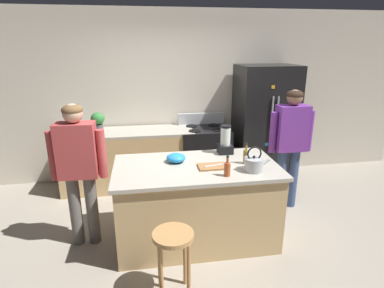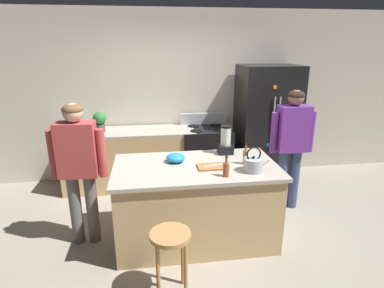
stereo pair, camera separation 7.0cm
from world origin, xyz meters
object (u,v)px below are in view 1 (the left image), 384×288
(refrigerator, at_px, (264,125))
(blender_appliance, at_px, (225,141))
(stove_range, at_px, (204,155))
(mixing_bowl, at_px, (176,158))
(bar_stool, at_px, (173,247))
(bottle_cooking_sauce, at_px, (227,169))
(person_by_island_left, at_px, (78,163))
(person_by_sink_right, at_px, (291,139))
(kitchen_island, at_px, (196,202))
(tea_kettle, at_px, (254,164))
(cutting_board, at_px, (212,167))
(potted_plant, at_px, (98,121))
(bottle_vinegar, at_px, (246,156))
(chef_knife, at_px, (214,165))

(refrigerator, height_order, blender_appliance, refrigerator)
(stove_range, distance_m, mixing_bowl, 1.59)
(bar_stool, height_order, blender_appliance, blender_appliance)
(stove_range, xyz_separation_m, bottle_cooking_sauce, (-0.14, -1.85, 0.52))
(person_by_island_left, distance_m, blender_appliance, 1.68)
(person_by_sink_right, xyz_separation_m, bar_stool, (-1.70, -1.38, -0.48))
(kitchen_island, relative_size, person_by_sink_right, 1.10)
(stove_range, bearing_deg, blender_appliance, -89.09)
(bottle_cooking_sauce, xyz_separation_m, tea_kettle, (0.31, 0.09, 0.00))
(cutting_board, bearing_deg, mixing_bowl, 148.10)
(bar_stool, height_order, mixing_bowl, mixing_bowl)
(person_by_sink_right, distance_m, blender_appliance, 0.96)
(bar_stool, distance_m, potted_plant, 2.60)
(person_by_island_left, height_order, potted_plant, person_by_island_left)
(bottle_vinegar, relative_size, mixing_bowl, 1.10)
(chef_knife, bearing_deg, blender_appliance, 48.57)
(bar_stool, distance_m, blender_appliance, 1.51)
(bottle_vinegar, distance_m, mixing_bowl, 0.78)
(person_by_sink_right, height_order, mixing_bowl, person_by_sink_right)
(cutting_board, bearing_deg, blender_appliance, 59.26)
(blender_appliance, xyz_separation_m, mixing_bowl, (-0.62, -0.20, -0.10))
(mixing_bowl, distance_m, cutting_board, 0.43)
(bottle_cooking_sauce, xyz_separation_m, mixing_bowl, (-0.46, 0.47, -0.03))
(bar_stool, relative_size, potted_plant, 2.14)
(kitchen_island, xyz_separation_m, chef_knife, (0.18, -0.08, 0.48))
(refrigerator, height_order, potted_plant, refrigerator)
(refrigerator, xyz_separation_m, mixing_bowl, (-1.58, -1.36, 0.02))
(bar_stool, height_order, cutting_board, cutting_board)
(person_by_sink_right, relative_size, mixing_bowl, 7.63)
(stove_range, relative_size, person_by_sink_right, 0.67)
(bar_stool, bearing_deg, cutting_board, 56.08)
(kitchen_island, relative_size, bottle_cooking_sauce, 8.29)
(refrigerator, relative_size, bottle_vinegar, 7.92)
(stove_range, xyz_separation_m, person_by_sink_right, (0.96, -0.98, 0.52))
(cutting_board, bearing_deg, bottle_vinegar, 8.22)
(person_by_island_left, relative_size, tea_kettle, 5.84)
(kitchen_island, height_order, bar_stool, kitchen_island)
(bottle_cooking_sauce, height_order, chef_knife, bottle_cooking_sauce)
(blender_appliance, relative_size, mixing_bowl, 1.62)
(bottle_vinegar, bearing_deg, person_by_sink_right, 35.41)
(stove_range, height_order, chef_knife, stove_range)
(potted_plant, xyz_separation_m, tea_kettle, (1.78, -1.79, -0.09))
(kitchen_island, relative_size, bottle_vinegar, 7.59)
(person_by_island_left, bearing_deg, potted_plant, 88.61)
(refrigerator, relative_size, bar_stool, 2.92)
(mixing_bowl, xyz_separation_m, tea_kettle, (0.77, -0.39, 0.03))
(bar_stool, bearing_deg, mixing_bowl, 81.91)
(bottle_cooking_sauce, bearing_deg, kitchen_island, 127.84)
(stove_range, relative_size, bottle_cooking_sauce, 5.05)
(refrigerator, xyz_separation_m, bar_stool, (-1.71, -2.33, -0.43))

